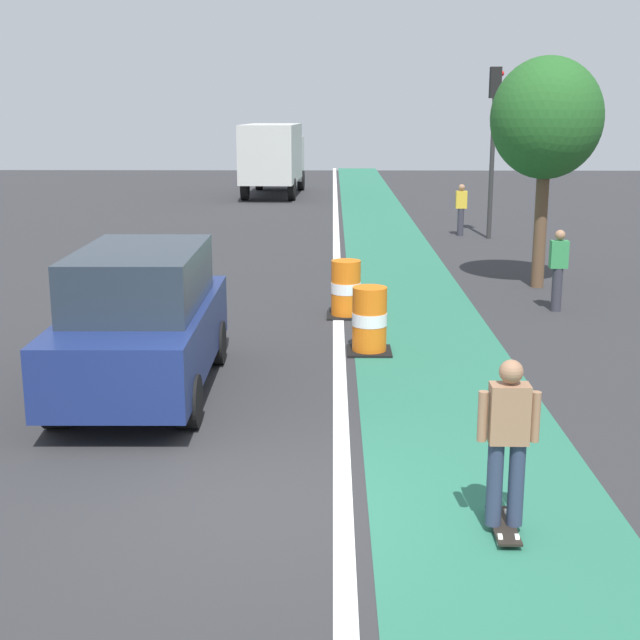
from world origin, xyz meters
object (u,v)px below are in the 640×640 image
(parked_suv_nearest, at_px, (143,321))
(delivery_truck_down_block, at_px, (274,155))
(pedestrian_crossing, at_px, (558,268))
(pedestrian_waiting, at_px, (461,208))
(traffic_light_corner, at_px, (494,122))
(skateboarder_on_lane, at_px, (508,441))
(traffic_barrel_front, at_px, (369,321))
(street_tree_sidewalk, at_px, (546,119))
(traffic_barrel_mid, at_px, (346,289))

(parked_suv_nearest, height_order, delivery_truck_down_block, delivery_truck_down_block)
(pedestrian_crossing, xyz_separation_m, pedestrian_waiting, (-0.40, 10.70, 0.00))
(traffic_light_corner, bearing_deg, delivery_truck_down_block, 118.53)
(skateboarder_on_lane, relative_size, parked_suv_nearest, 0.37)
(skateboarder_on_lane, height_order, delivery_truck_down_block, delivery_truck_down_block)
(delivery_truck_down_block, bearing_deg, parked_suv_nearest, -89.84)
(parked_suv_nearest, distance_m, delivery_truck_down_block, 29.23)
(parked_suv_nearest, distance_m, pedestrian_crossing, 8.80)
(delivery_truck_down_block, xyz_separation_m, traffic_light_corner, (7.53, -13.85, 1.65))
(traffic_barrel_front, height_order, traffic_light_corner, traffic_light_corner)
(traffic_barrel_front, distance_m, delivery_truck_down_block, 27.31)
(traffic_barrel_front, relative_size, pedestrian_waiting, 0.68)
(skateboarder_on_lane, distance_m, traffic_light_corner, 19.99)
(skateboarder_on_lane, height_order, traffic_barrel_front, skateboarder_on_lane)
(traffic_barrel_front, distance_m, traffic_light_corner, 14.19)
(traffic_barrel_front, bearing_deg, pedestrian_waiting, 76.13)
(pedestrian_crossing, height_order, street_tree_sidewalk, street_tree_sidewalk)
(parked_suv_nearest, relative_size, traffic_barrel_mid, 4.24)
(parked_suv_nearest, height_order, pedestrian_crossing, parked_suv_nearest)
(traffic_barrel_front, bearing_deg, parked_suv_nearest, -146.49)
(skateboarder_on_lane, relative_size, traffic_barrel_mid, 1.55)
(traffic_light_corner, bearing_deg, traffic_barrel_mid, -113.21)
(parked_suv_nearest, relative_size, pedestrian_waiting, 2.87)
(skateboarder_on_lane, bearing_deg, delivery_truck_down_block, 97.38)
(skateboarder_on_lane, xyz_separation_m, delivery_truck_down_block, (-4.33, 33.42, 0.94))
(traffic_barrel_front, xyz_separation_m, delivery_truck_down_block, (-3.32, 27.08, 1.31))
(delivery_truck_down_block, distance_m, pedestrian_crossing, 25.01)
(traffic_barrel_mid, height_order, delivery_truck_down_block, delivery_truck_down_block)
(traffic_light_corner, bearing_deg, street_tree_sidewalk, -91.74)
(parked_suv_nearest, xyz_separation_m, traffic_barrel_mid, (2.89, 4.72, -0.50))
(skateboarder_on_lane, distance_m, parked_suv_nearest, 5.98)
(traffic_barrel_front, xyz_separation_m, street_tree_sidewalk, (3.98, 5.54, 3.14))
(street_tree_sidewalk, bearing_deg, traffic_light_corner, 88.26)
(delivery_truck_down_block, bearing_deg, traffic_light_corner, -61.47)
(skateboarder_on_lane, distance_m, traffic_barrel_mid, 9.03)
(skateboarder_on_lane, bearing_deg, traffic_light_corner, 80.70)
(traffic_barrel_mid, distance_m, street_tree_sidewalk, 6.11)
(pedestrian_crossing, distance_m, pedestrian_waiting, 10.71)
(parked_suv_nearest, height_order, traffic_barrel_mid, parked_suv_nearest)
(skateboarder_on_lane, height_order, traffic_barrel_mid, skateboarder_on_lane)
(traffic_light_corner, height_order, pedestrian_crossing, traffic_light_corner)
(traffic_barrel_mid, xyz_separation_m, traffic_light_corner, (4.56, 10.64, 2.97))
(traffic_barrel_front, bearing_deg, pedestrian_crossing, 39.36)
(parked_suv_nearest, relative_size, delivery_truck_down_block, 0.60)
(street_tree_sidewalk, bearing_deg, traffic_barrel_mid, -145.62)
(parked_suv_nearest, height_order, street_tree_sidewalk, street_tree_sidewalk)
(parked_suv_nearest, xyz_separation_m, traffic_barrel_front, (3.23, 2.14, -0.50))
(pedestrian_waiting, xyz_separation_m, street_tree_sidewalk, (0.57, -8.28, 2.80))
(traffic_light_corner, height_order, pedestrian_waiting, traffic_light_corner)
(traffic_light_corner, bearing_deg, parked_suv_nearest, -115.87)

